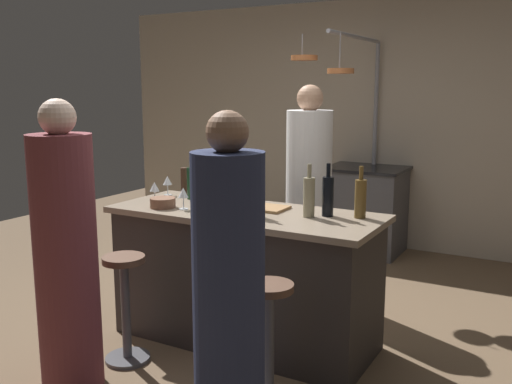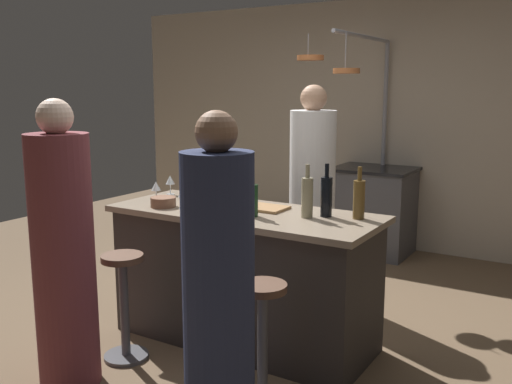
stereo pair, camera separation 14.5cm
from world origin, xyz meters
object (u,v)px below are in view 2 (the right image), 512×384
(bar_stool_left, at_px, (124,302))
(wine_bottle_red, at_px, (252,199))
(guest_right, at_px, (218,296))
(mixing_bowl_wooden, at_px, (163,202))
(wine_bottle_green, at_px, (194,182))
(guest_left, at_px, (64,257))
(stove_range, at_px, (373,210))
(wine_bottle_amber, at_px, (359,199))
(wine_bottle_dark, at_px, (326,196))
(pepper_mill, at_px, (186,181))
(cutting_board, at_px, (262,208))
(wine_glass_near_left_guest, at_px, (183,193))
(bar_stool_right, at_px, (262,338))
(wine_bottle_white, at_px, (307,197))
(chef, at_px, (312,202))
(wine_glass_by_chef, at_px, (170,181))
(potted_plant, at_px, (176,220))
(mixing_bowl_blue, at_px, (210,204))

(bar_stool_left, distance_m, wine_bottle_red, 1.03)
(guest_right, xyz_separation_m, mixing_bowl_wooden, (-1.04, 0.83, 0.19))
(wine_bottle_green, xyz_separation_m, wine_bottle_red, (0.67, -0.27, -0.01))
(mixing_bowl_wooden, bearing_deg, wine_bottle_red, 6.05)
(guest_left, height_order, guest_right, guest_left)
(stove_range, distance_m, guest_right, 3.52)
(stove_range, height_order, wine_bottle_amber, wine_bottle_amber)
(mixing_bowl_wooden, bearing_deg, wine_bottle_dark, 16.09)
(pepper_mill, relative_size, wine_bottle_dark, 0.63)
(bar_stool_left, relative_size, guest_right, 0.43)
(pepper_mill, distance_m, wine_bottle_green, 0.14)
(wine_bottle_dark, distance_m, mixing_bowl_wooden, 1.11)
(cutting_board, xyz_separation_m, wine_glass_near_left_guest, (-0.45, -0.27, 0.10))
(bar_stool_right, height_order, wine_bottle_white, wine_bottle_white)
(chef, height_order, mixing_bowl_wooden, chef)
(stove_range, height_order, bar_stool_right, stove_range)
(wine_glass_by_chef, bearing_deg, bar_stool_left, -70.93)
(wine_bottle_green, relative_size, wine_glass_by_chef, 2.15)
(guest_left, xyz_separation_m, potted_plant, (-1.32, 2.58, -0.46))
(guest_left, height_order, mixing_bowl_blue, guest_left)
(wine_bottle_dark, bearing_deg, bar_stool_right, -91.39)
(stove_range, xyz_separation_m, wine_glass_by_chef, (-0.77, -2.27, 0.56))
(stove_range, xyz_separation_m, wine_bottle_dark, (0.53, -2.33, 0.58))
(bar_stool_right, height_order, wine_glass_by_chef, wine_glass_by_chef)
(bar_stool_right, bearing_deg, cutting_board, 121.03)
(mixing_bowl_blue, bearing_deg, wine_glass_by_chef, 155.95)
(bar_stool_left, xyz_separation_m, mixing_bowl_wooden, (-0.03, 0.43, 0.56))
(potted_plant, bearing_deg, bar_stool_right, -42.51)
(wine_bottle_red, bearing_deg, chef, 95.86)
(mixing_bowl_wooden, bearing_deg, potted_plant, 127.49)
(guest_right, height_order, wine_bottle_white, guest_right)
(pepper_mill, height_order, wine_glass_near_left_guest, pepper_mill)
(pepper_mill, relative_size, mixing_bowl_wooden, 1.23)
(wine_glass_near_left_guest, distance_m, mixing_bowl_blue, 0.19)
(stove_range, bearing_deg, chef, -89.02)
(wine_bottle_green, height_order, wine_bottle_amber, wine_bottle_amber)
(wine_bottle_red, bearing_deg, wine_glass_near_left_guest, -174.28)
(chef, height_order, cutting_board, chef)
(potted_plant, relative_size, wine_bottle_amber, 1.62)
(wine_bottle_green, bearing_deg, mixing_bowl_blue, -35.93)
(cutting_board, distance_m, wine_bottle_green, 0.62)
(chef, xyz_separation_m, wine_bottle_red, (0.11, -1.07, 0.21))
(bar_stool_left, relative_size, wine_bottle_red, 2.38)
(chef, xyz_separation_m, mixing_bowl_blue, (-0.26, -1.02, 0.13))
(wine_bottle_amber, bearing_deg, potted_plant, 151.74)
(bar_stool_right, height_order, potted_plant, bar_stool_right)
(wine_glass_by_chef, relative_size, mixing_bowl_wooden, 0.86)
(chef, bearing_deg, wine_bottle_amber, -48.45)
(chef, height_order, wine_bottle_green, chef)
(wine_bottle_dark, xyz_separation_m, wine_glass_by_chef, (-1.30, 0.06, -0.03))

